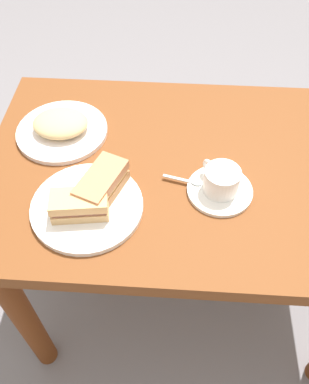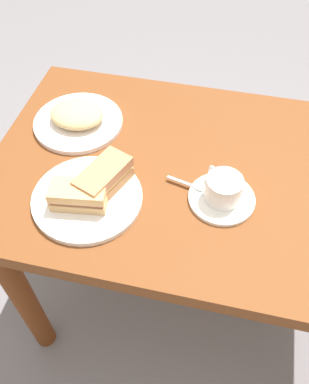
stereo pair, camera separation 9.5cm
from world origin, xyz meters
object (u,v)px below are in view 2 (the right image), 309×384
object	(u,v)px
spoon	(192,185)
side_plate	(78,122)
sandwich_front	(79,196)
sandwich_back	(104,178)
sandwich_plate	(87,198)
coffee_saucer	(222,199)
coffee_cup	(223,188)
dining_table	(199,202)

from	to	relation	value
spoon	side_plate	world-z (taller)	spoon
sandwich_front	sandwich_back	size ratio (longest dim) A/B	0.85
sandwich_back	side_plate	bearing A→B (deg)	-55.99
sandwich_plate	coffee_saucer	world-z (taller)	sandwich_plate
sandwich_front	spoon	world-z (taller)	sandwich_front
sandwich_plate	sandwich_front	xyz separation A→B (m)	(0.01, 0.02, 0.03)
sandwich_front	coffee_cup	bearing A→B (deg)	-163.51
coffee_saucer	spoon	size ratio (longest dim) A/B	1.63
sandwich_back	coffee_cup	distance (m)	0.28
sandwich_plate	spoon	bearing A→B (deg)	-159.35
dining_table	side_plate	xyz separation A→B (m)	(0.37, -0.10, 0.14)
sandwich_front	side_plate	distance (m)	0.30
coffee_cup	spoon	bearing A→B (deg)	-12.85
spoon	sandwich_plate	bearing A→B (deg)	20.65
dining_table	sandwich_plate	bearing A→B (deg)	30.96
dining_table	sandwich_front	size ratio (longest dim) A/B	8.11
dining_table	sandwich_back	distance (m)	0.31
sandwich_plate	sandwich_front	distance (m)	0.04
sandwich_back	coffee_cup	bearing A→B (deg)	-172.89
spoon	coffee_saucer	bearing A→B (deg)	166.33
sandwich_front	sandwich_back	world-z (taller)	sandwich_back
sandwich_front	coffee_cup	distance (m)	0.34
sandwich_back	spoon	bearing A→B (deg)	-165.77
dining_table	sandwich_back	bearing A→B (deg)	27.49
sandwich_plate	coffee_cup	distance (m)	0.32
sandwich_front	coffee_saucer	size ratio (longest dim) A/B	0.85
sandwich_front	coffee_cup	xyz separation A→B (m)	(-0.32, -0.10, 0.00)
sandwich_plate	sandwich_back	size ratio (longest dim) A/B	1.65
sandwich_plate	side_plate	xyz separation A→B (m)	(0.11, -0.25, 0.00)
dining_table	spoon	xyz separation A→B (m)	(0.02, 0.06, 0.14)
sandwich_front	coffee_cup	world-z (taller)	coffee_cup
dining_table	side_plate	distance (m)	0.41
sandwich_front	sandwich_plate	bearing A→B (deg)	-111.26
sandwich_plate	coffee_cup	world-z (taller)	coffee_cup
coffee_saucer	side_plate	size ratio (longest dim) A/B	0.64
side_plate	sandwich_back	bearing A→B (deg)	124.01
sandwich_front	side_plate	world-z (taller)	sandwich_front
spoon	side_plate	distance (m)	0.39
sandwich_plate	side_plate	distance (m)	0.28
dining_table	coffee_cup	size ratio (longest dim) A/B	10.69
spoon	sandwich_back	bearing A→B (deg)	14.23
dining_table	coffee_cup	world-z (taller)	coffee_cup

